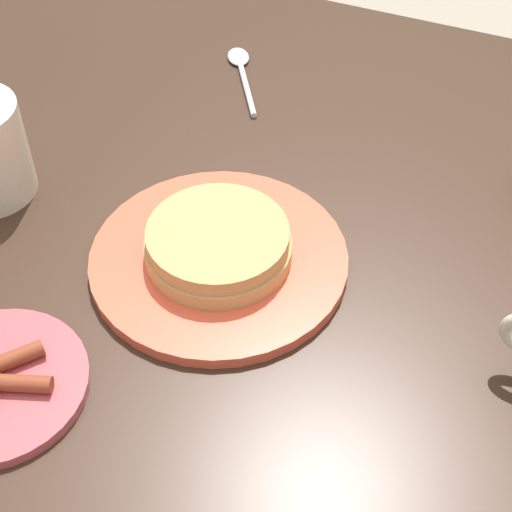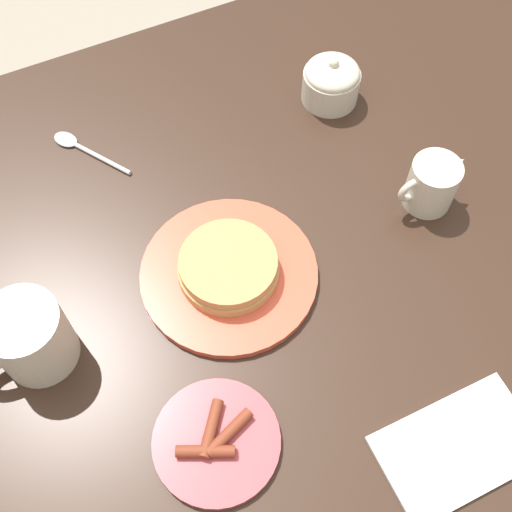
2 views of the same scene
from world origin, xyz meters
The scene contains 3 objects.
dining_table centered at (0.00, 0.00, 0.62)m, with size 1.46×1.00×0.72m.
pancake_plate centered at (0.06, 0.01, 0.74)m, with size 0.24×0.24×0.04m.
spoon centered at (0.17, -0.29, 0.72)m, with size 0.09×0.13×0.01m.
Camera 1 is at (-0.17, 0.46, 1.26)m, focal length 55.00 mm.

